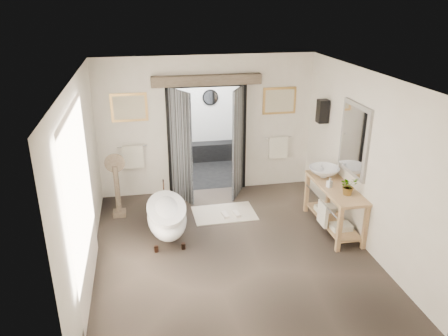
{
  "coord_description": "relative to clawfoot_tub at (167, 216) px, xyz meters",
  "views": [
    {
      "loc": [
        -1.31,
        -6.18,
        4.01
      ],
      "look_at": [
        0.0,
        0.6,
        1.25
      ],
      "focal_mm": 35.0,
      "sensor_mm": 36.0,
      "label": 1
    }
  ],
  "objects": [
    {
      "name": "basin",
      "position": [
        2.93,
        0.07,
        0.58
      ],
      "size": [
        0.65,
        0.65,
        0.2
      ],
      "primitive_type": "imported",
      "rotation": [
        0.0,
        0.0,
        0.15
      ],
      "color": "white",
      "rests_on": "vanity"
    },
    {
      "name": "back_wall_dressing",
      "position": [
        1.01,
        1.6,
        1.2
      ],
      "size": [
        3.82,
        0.76,
        2.52
      ],
      "color": "black",
      "rests_on": "ground_plane"
    },
    {
      "name": "clawfoot_tub",
      "position": [
        0.0,
        0.0,
        0.0
      ],
      "size": [
        0.69,
        1.54,
        0.75
      ],
      "color": "#341F16",
      "rests_on": "ground_plane"
    },
    {
      "name": "ground_plane",
      "position": [
        1.01,
        -0.72,
        -0.37
      ],
      "size": [
        5.0,
        5.0,
        0.0
      ],
      "primitive_type": "plane",
      "color": "brown"
    },
    {
      "name": "plant",
      "position": [
        3.03,
        -0.72,
        0.64
      ],
      "size": [
        0.32,
        0.29,
        0.32
      ],
      "primitive_type": "imported",
      "rotation": [
        0.0,
        0.0,
        0.14
      ],
      "color": "gray",
      "rests_on": "vanity"
    },
    {
      "name": "rug",
      "position": [
        1.14,
        0.58,
        -0.36
      ],
      "size": [
        1.22,
        0.83,
        0.01
      ],
      "primitive_type": "cube",
      "rotation": [
        0.0,
        0.0,
        0.02
      ],
      "color": "beige",
      "rests_on": "ground_plane"
    },
    {
      "name": "shower_room",
      "position": [
        1.01,
        3.27,
        0.54
      ],
      "size": [
        2.22,
        2.01,
        2.51
      ],
      "color": "black",
      "rests_on": "ground_plane"
    },
    {
      "name": "soap_bottle_b",
      "position": [
        2.96,
        0.26,
        0.57
      ],
      "size": [
        0.17,
        0.17,
        0.17
      ],
      "primitive_type": "imported",
      "rotation": [
        0.0,
        0.0,
        -0.32
      ],
      "color": "gray",
      "rests_on": "vanity"
    },
    {
      "name": "pedestal_mirror",
      "position": [
        -0.87,
        0.91,
        0.18
      ],
      "size": [
        0.38,
        0.24,
        1.27
      ],
      "color": "#72614C",
      "rests_on": "ground_plane"
    },
    {
      "name": "soap_bottle_a",
      "position": [
        2.84,
        -0.38,
        0.57
      ],
      "size": [
        0.1,
        0.11,
        0.18
      ],
      "primitive_type": "imported",
      "rotation": [
        0.0,
        0.0,
        0.38
      ],
      "color": "gray",
      "rests_on": "vanity"
    },
    {
      "name": "slippers",
      "position": [
        1.25,
        0.45,
        -0.33
      ],
      "size": [
        0.36,
        0.26,
        0.05
      ],
      "color": "silver",
      "rests_on": "rug"
    },
    {
      "name": "room_shell",
      "position": [
        0.97,
        -0.84,
        1.49
      ],
      "size": [
        4.52,
        5.02,
        2.91
      ],
      "color": "silver",
      "rests_on": "ground_plane"
    },
    {
      "name": "vanity",
      "position": [
        2.96,
        -0.37,
        0.14
      ],
      "size": [
        0.57,
        1.6,
        0.85
      ],
      "color": "tan",
      "rests_on": "ground_plane"
    }
  ]
}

